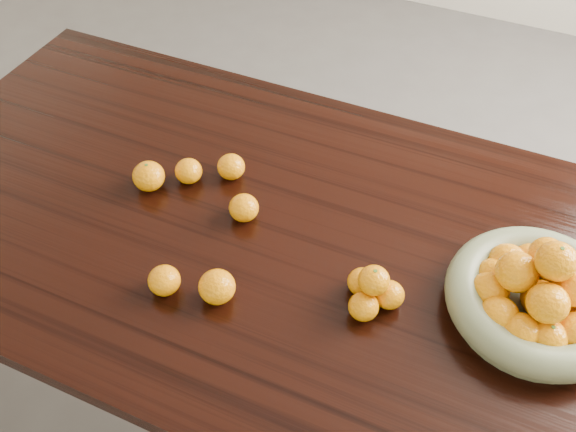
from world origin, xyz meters
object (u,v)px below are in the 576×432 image
at_px(fruit_bowl, 539,296).
at_px(dining_table, 295,262).
at_px(orange_pyramid, 372,291).
at_px(loose_orange_0, 149,176).

bearing_deg(fruit_bowl, dining_table, -178.88).
distance_m(orange_pyramid, loose_orange_0, 0.59).
bearing_deg(dining_table, loose_orange_0, 179.69).
xyz_separation_m(fruit_bowl, loose_orange_0, (-0.88, -0.01, -0.02)).
bearing_deg(fruit_bowl, orange_pyramid, -159.51).
bearing_deg(loose_orange_0, orange_pyramid, -10.09).
xyz_separation_m(orange_pyramid, loose_orange_0, (-0.58, 0.10, -0.01)).
bearing_deg(orange_pyramid, fruit_bowl, 20.49).
bearing_deg(orange_pyramid, loose_orange_0, 169.91).
bearing_deg(fruit_bowl, loose_orange_0, -179.49).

